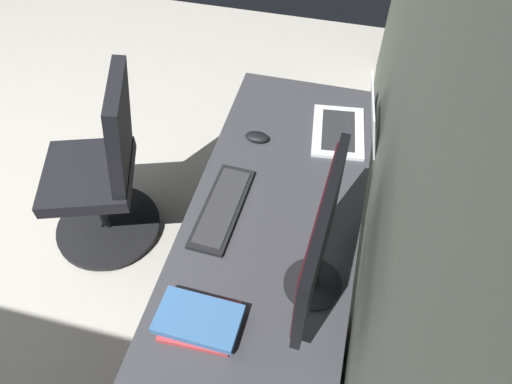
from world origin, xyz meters
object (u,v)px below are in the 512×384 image
laptop_leftmost (352,125)px  office_chair (104,175)px  monitor_primary (319,242)px  mouse_main (257,137)px  book_stack_near (199,320)px  drawer_pedestal (252,368)px  keyboard_main (222,208)px

laptop_leftmost → office_chair: (0.28, -1.12, -0.33)m
monitor_primary → laptop_leftmost: bearing=177.2°
monitor_primary → mouse_main: size_ratio=5.43×
laptop_leftmost → book_stack_near: laptop_leftmost is taller
book_stack_near → office_chair: office_chair is taller
drawer_pedestal → keyboard_main: bearing=-152.6°
office_chair → laptop_leftmost: bearing=103.9°
drawer_pedestal → mouse_main: (-0.84, -0.19, 0.40)m
drawer_pedestal → office_chair: (-0.70, -0.92, 0.11)m
monitor_primary → mouse_main: 0.77m
keyboard_main → monitor_primary: bearing=58.4°
drawer_pedestal → mouse_main: mouse_main is taller
book_stack_near → office_chair: (-0.73, -0.75, -0.30)m
laptop_leftmost → keyboard_main: laptop_leftmost is taller
laptop_leftmost → keyboard_main: 0.69m
monitor_primary → book_stack_near: 0.46m
drawer_pedestal → office_chair: bearing=-127.1°
monitor_primary → keyboard_main: bearing=-121.6°
keyboard_main → book_stack_near: book_stack_near is taller
monitor_primary → laptop_leftmost: (-0.78, 0.04, -0.21)m
laptop_leftmost → keyboard_main: bearing=-38.4°
drawer_pedestal → monitor_primary: (-0.20, 0.16, 0.64)m
keyboard_main → book_stack_near: 0.47m
office_chair → keyboard_main: bearing=69.4°
keyboard_main → mouse_main: bearing=174.7°
book_stack_near → laptop_leftmost: bearing=160.0°
drawer_pedestal → keyboard_main: keyboard_main is taller
monitor_primary → laptop_leftmost: size_ratio=1.60×
laptop_leftmost → office_chair: bearing=-76.1°
laptop_leftmost → book_stack_near: bearing=-20.0°
laptop_leftmost → book_stack_near: (1.00, -0.37, -0.03)m
keyboard_main → mouse_main: 0.41m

